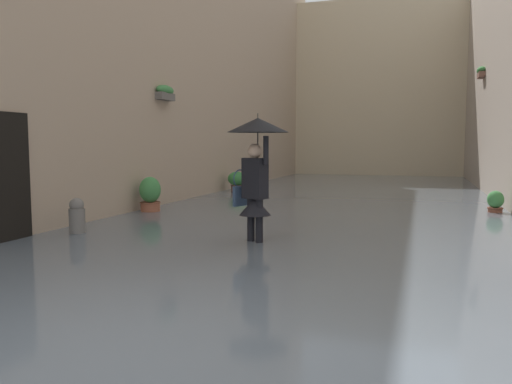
# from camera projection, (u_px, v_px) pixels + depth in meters

# --- Properties ---
(ground_plane) EXTENTS (60.00, 60.00, 0.00)m
(ground_plane) POSITION_uv_depth(u_px,v_px,m) (341.00, 204.00, 14.63)
(ground_plane) COLOR #605B56
(flood_water) EXTENTS (8.97, 28.84, 0.16)m
(flood_water) POSITION_uv_depth(u_px,v_px,m) (341.00, 201.00, 14.62)
(flood_water) COLOR slate
(flood_water) RESTS_ON ground_plane
(building_facade_far) EXTENTS (11.77, 1.80, 8.81)m
(building_facade_far) POSITION_uv_depth(u_px,v_px,m) (379.00, 91.00, 25.89)
(building_facade_far) COLOR beige
(building_facade_far) RESTS_ON ground_plane
(person_wading) EXTENTS (0.96, 0.96, 2.16)m
(person_wading) POSITION_uv_depth(u_px,v_px,m) (256.00, 158.00, 7.91)
(person_wading) COLOR #2D2319
(person_wading) RESTS_ON ground_plane
(potted_plant_near_right) EXTENTS (0.49, 0.49, 0.95)m
(potted_plant_near_right) POSITION_uv_depth(u_px,v_px,m) (150.00, 197.00, 11.71)
(potted_plant_near_right) COLOR #9E563D
(potted_plant_near_right) RESTS_ON ground_plane
(potted_plant_near_left) EXTENTS (0.36, 0.36, 0.65)m
(potted_plant_near_left) POSITION_uv_depth(u_px,v_px,m) (495.00, 204.00, 11.54)
(potted_plant_near_left) COLOR brown
(potted_plant_near_left) RESTS_ON ground_plane
(potted_plant_far_right) EXTENTS (0.60, 0.60, 0.80)m
(potted_plant_far_right) POSITION_uv_depth(u_px,v_px,m) (237.00, 182.00, 16.72)
(potted_plant_far_right) COLOR brown
(potted_plant_far_right) RESTS_ON ground_plane
(mooring_bollard) EXTENTS (0.27, 0.27, 0.77)m
(mooring_bollard) POSITION_uv_depth(u_px,v_px,m) (77.00, 220.00, 8.83)
(mooring_bollard) COLOR slate
(mooring_bollard) RESTS_ON ground_plane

